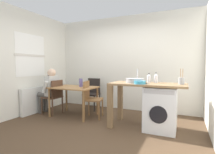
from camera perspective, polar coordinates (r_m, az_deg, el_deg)
The scene contains 20 objects.
ground_plane at distance 3.60m, azimuth -5.87°, elevation -16.86°, with size 5.46×5.46×0.00m, color #4C3826.
wall_back at distance 4.97m, azimuth 4.05°, elevation 4.68°, with size 4.60×0.10×2.70m, color silver.
wall_window_side at distance 4.82m, azimuth -28.87°, elevation 4.29°, with size 0.12×3.80×2.70m.
wall_counter_side at distance 2.97m, azimuth 33.07°, elevation 4.76°, with size 0.10×3.80×2.70m, color silver.
radiator at distance 4.99m, azimuth -24.88°, elevation -7.20°, with size 0.10×0.80×0.70m, color white.
dining_table at distance 4.39m, azimuth -12.85°, elevation -4.53°, with size 1.10×0.76×0.74m.
chair_person_seat at distance 4.67m, azimuth -19.00°, elevation -5.82°, with size 0.41×0.41×0.90m.
chair_opposite at distance 4.17m, azimuth -7.24°, elevation -6.78°, with size 0.48×0.48×0.90m.
chair_spare_by_wall at distance 4.99m, azimuth -6.63°, elevation -5.04°, with size 0.43×0.43×0.90m.
seated_person at distance 4.76m, azimuth -20.42°, elevation -3.68°, with size 0.50×0.52×1.20m.
kitchen_counter at distance 3.53m, azimuth 8.57°, elevation -4.52°, with size 1.50×0.68×0.92m.
washing_machine at distance 3.50m, azimuth 16.13°, elevation -10.22°, with size 0.60×0.61×0.86m.
sink_basin at distance 3.52m, azimuth 7.79°, elevation -1.20°, with size 0.38×0.38×0.09m, color #9EA0A5.
tap at distance 3.69m, azimuth 8.57°, elevation 0.49°, with size 0.02×0.02×0.28m, color #B2B2B7.
bottle_tall_green at distance 3.60m, azimuth 12.40°, elevation -0.44°, with size 0.08×0.08×0.20m.
bottle_squat_brown at distance 3.62m, azimuth 14.69°, elevation -0.36°, with size 0.08×0.08×0.21m.
mixing_bowl at distance 3.29m, azimuth 9.44°, elevation -1.75°, with size 0.22×0.22×0.06m.
utensil_crock at distance 3.44m, azimuth 22.50°, elevation -1.16°, with size 0.11×0.11×0.30m.
vase at distance 4.36m, azimuth -10.52°, elevation -1.89°, with size 0.09×0.09×0.21m, color slate.
scissors at distance 3.38m, azimuth 10.79°, elevation -2.14°, with size 0.15×0.06×0.01m.
Camera 1 is at (1.67, -2.93, 1.26)m, focal length 26.95 mm.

